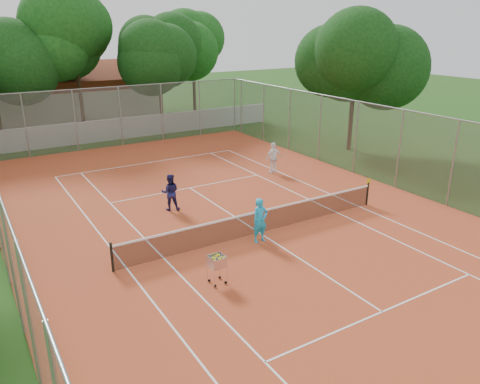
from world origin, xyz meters
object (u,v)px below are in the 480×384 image
tennis_net (260,222)px  clubhouse (54,94)px  player_near (260,220)px  player_far_left (170,192)px  player_far_right (274,158)px  ball_hopper (217,269)px

tennis_net → clubhouse: bearing=93.9°
clubhouse → player_near: clubhouse is taller
tennis_net → player_far_left: bearing=115.8°
tennis_net → player_near: 0.85m
tennis_net → player_far_left: 4.63m
clubhouse → player_far_left: 24.88m
clubhouse → player_far_left: bearing=-90.0°
tennis_net → clubhouse: clubhouse is taller
clubhouse → player_far_right: clubhouse is taller
player_near → player_far_left: size_ratio=1.04×
tennis_net → ball_hopper: bearing=-143.0°
player_near → clubhouse: bearing=92.6°
player_far_right → ball_hopper: player_far_right is taller
tennis_net → player_near: size_ratio=6.85×
player_near → player_far_right: same height
player_near → player_far_left: bearing=107.9°
player_far_left → ball_hopper: 6.78m
tennis_net → player_far_right: (5.15, 6.33, 0.38)m
clubhouse → ball_hopper: size_ratio=15.60×
tennis_net → player_far_right: 8.17m
tennis_net → player_far_right: bearing=50.9°
tennis_net → player_near: (-0.41, -0.63, 0.38)m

